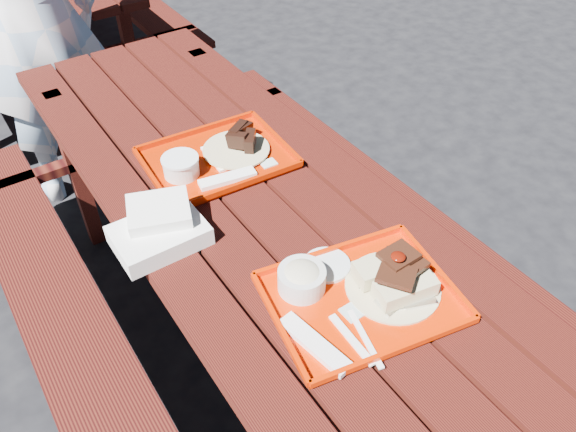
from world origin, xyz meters
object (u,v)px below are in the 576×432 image
object	(u,v)px
far_tray	(216,158)
person	(32,20)
near_tray	(357,286)
picnic_table_near	(261,251)

from	to	relation	value
far_tray	person	distance (m)	1.19
near_tray	far_tray	xyz separation A→B (m)	(-0.02, 0.66, -0.01)
near_tray	person	world-z (taller)	person
picnic_table_near	far_tray	xyz separation A→B (m)	(-0.00, 0.24, 0.21)
picnic_table_near	far_tray	bearing A→B (deg)	90.91
picnic_table_near	person	world-z (taller)	person
far_tray	person	size ratio (longest dim) A/B	0.27
far_tray	near_tray	bearing A→B (deg)	-87.99
far_tray	person	bearing A→B (deg)	100.29
picnic_table_near	person	bearing A→B (deg)	98.69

